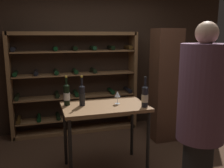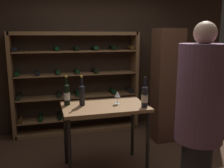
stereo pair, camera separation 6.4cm
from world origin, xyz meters
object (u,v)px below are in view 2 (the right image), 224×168
(wine_rack, at_px, (77,83))
(wine_crate, at_px, (214,120))
(wine_bottle_green_slim, at_px, (145,96))
(wine_glass_stemmed_center, at_px, (117,95))
(display_cabinet, at_px, (167,86))
(wine_bottle_amber_reserve, at_px, (82,95))
(tasting_table, at_px, (105,113))
(wine_bottle_black_capsule, at_px, (67,94))
(person_host_in_suit, at_px, (199,116))

(wine_rack, relative_size, wine_crate, 4.72)
(wine_bottle_green_slim, height_order, wine_glass_stemmed_center, wine_bottle_green_slim)
(display_cabinet, xyz_separation_m, wine_bottle_amber_reserve, (-1.51, -0.62, 0.09))
(tasting_table, height_order, wine_crate, tasting_table)
(wine_bottle_green_slim, xyz_separation_m, wine_glass_stemmed_center, (-0.28, 0.24, -0.02))
(display_cabinet, height_order, wine_bottle_amber_reserve, display_cabinet)
(wine_bottle_green_slim, height_order, wine_bottle_black_capsule, wine_bottle_green_slim)
(display_cabinet, bearing_deg, wine_bottle_green_slim, -130.32)
(tasting_table, relative_size, wine_bottle_amber_reserve, 2.80)
(person_host_in_suit, bearing_deg, wine_bottle_amber_reserve, 1.02)
(display_cabinet, bearing_deg, wine_bottle_amber_reserve, -157.66)
(wine_bottle_black_capsule, xyz_separation_m, wine_glass_stemmed_center, (0.64, -0.13, -0.02))
(wine_crate, bearing_deg, wine_bottle_black_capsule, -166.56)
(wine_bottle_black_capsule, distance_m, wine_glass_stemmed_center, 0.65)
(tasting_table, height_order, wine_bottle_green_slim, wine_bottle_green_slim)
(wine_rack, height_order, display_cabinet, display_cabinet)
(wine_bottle_amber_reserve, bearing_deg, wine_bottle_black_capsule, 157.57)
(person_host_in_suit, distance_m, display_cabinet, 1.90)
(wine_crate, distance_m, wine_bottle_amber_reserve, 2.83)
(person_host_in_suit, distance_m, wine_bottle_black_capsule, 1.65)
(wine_bottle_green_slim, bearing_deg, wine_bottle_black_capsule, 157.93)
(wine_bottle_black_capsule, height_order, wine_glass_stemmed_center, wine_bottle_black_capsule)
(wine_rack, distance_m, wine_bottle_green_slim, 1.79)
(wine_crate, bearing_deg, tasting_table, -160.68)
(wine_bottle_green_slim, bearing_deg, wine_glass_stemmed_center, 139.10)
(wine_rack, distance_m, display_cabinet, 1.60)
(tasting_table, bearing_deg, wine_bottle_green_slim, -26.08)
(wine_bottle_green_slim, bearing_deg, wine_rack, 110.59)
(wine_rack, distance_m, person_host_in_suit, 2.68)
(person_host_in_suit, bearing_deg, wine_bottle_green_slim, -25.70)
(wine_rack, distance_m, wine_bottle_black_capsule, 1.34)
(wine_rack, xyz_separation_m, wine_bottle_green_slim, (0.63, -1.67, 0.12))
(person_host_in_suit, height_order, wine_bottle_green_slim, person_host_in_suit)
(display_cabinet, height_order, wine_bottle_black_capsule, display_cabinet)
(person_host_in_suit, relative_size, wine_glass_stemmed_center, 11.27)
(tasting_table, xyz_separation_m, person_host_in_suit, (0.62, -1.10, 0.26))
(wine_rack, xyz_separation_m, person_host_in_suit, (0.80, -2.55, 0.14))
(wine_bottle_black_capsule, bearing_deg, wine_bottle_amber_reserve, -22.43)
(tasting_table, xyz_separation_m, wine_bottle_green_slim, (0.46, -0.22, 0.24))
(person_host_in_suit, distance_m, wine_bottle_amber_reserve, 1.48)
(tasting_table, bearing_deg, wine_bottle_black_capsule, 162.13)
(person_host_in_suit, bearing_deg, display_cabinet, -55.26)
(wine_bottle_amber_reserve, xyz_separation_m, wine_bottle_green_slim, (0.73, -0.30, 0.00))
(wine_bottle_amber_reserve, distance_m, wine_bottle_green_slim, 0.79)
(display_cabinet, bearing_deg, wine_bottle_black_capsule, -162.19)
(person_host_in_suit, relative_size, wine_crate, 3.94)
(tasting_table, bearing_deg, wine_bottle_amber_reserve, 165.30)
(display_cabinet, xyz_separation_m, wine_glass_stemmed_center, (-1.06, -0.67, 0.07))
(wine_rack, relative_size, tasting_table, 2.11)
(wine_rack, relative_size, wine_glass_stemmed_center, 13.53)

